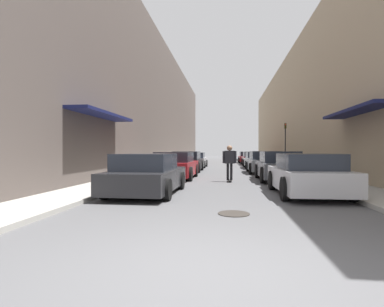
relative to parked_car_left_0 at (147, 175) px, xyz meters
name	(u,v)px	position (x,y,z in m)	size (l,w,h in m)	color
ground	(225,169)	(2.43, 13.42, -0.62)	(106.62, 106.62, 0.00)	#515154
curb_strip_left	(178,165)	(-2.07, 18.27, -0.56)	(1.80, 48.47, 0.12)	#A3A099
curb_strip_right	(276,166)	(6.94, 18.27, -0.56)	(1.80, 48.47, 0.12)	#A3A099
building_row_left	(147,107)	(-4.97, 18.26, 4.95)	(4.90, 48.47, 11.15)	#564C47
building_row_right	(309,111)	(9.84, 18.26, 4.33)	(4.90, 48.47, 9.92)	tan
parked_car_left_0	(147,175)	(0.00, 0.00, 0.00)	(2.02, 4.13, 1.31)	#232326
parked_car_left_1	(175,166)	(-0.03, 5.36, 0.02)	(2.02, 3.98, 1.34)	maroon
parked_car_left_2	(187,162)	(-0.12, 10.56, 0.03)	(2.00, 4.00, 1.36)	black
parked_car_left_3	(195,160)	(-0.16, 15.69, -0.02)	(1.97, 3.98, 1.26)	#B7B7BC
parked_car_right_0	(307,175)	(5.09, 0.30, 0.01)	(2.01, 3.98, 1.31)	#B7B7BC
parked_car_right_1	(279,167)	(4.98, 4.91, 0.04)	(1.93, 4.06, 1.38)	#515459
parked_car_right_2	(264,163)	(4.89, 9.75, 0.04)	(2.04, 3.95, 1.38)	gray
parked_car_right_3	(257,160)	(4.91, 14.93, 0.00)	(1.96, 4.64, 1.30)	#B7B7BC
parked_car_right_4	(252,159)	(5.02, 20.42, 0.01)	(2.04, 4.10, 1.31)	maroon
parked_car_right_5	(248,157)	(4.89, 25.38, 0.01)	(2.09, 4.24, 1.31)	maroon
skateboarder	(230,159)	(2.69, 4.16, 0.39)	(0.63, 0.78, 1.65)	black
manhole_cover	(234,214)	(2.73, -2.77, -0.62)	(0.70, 0.70, 0.02)	#332D28
traffic_light	(285,140)	(7.44, 16.51, 1.71)	(0.16, 0.22, 3.60)	#2D2D2D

